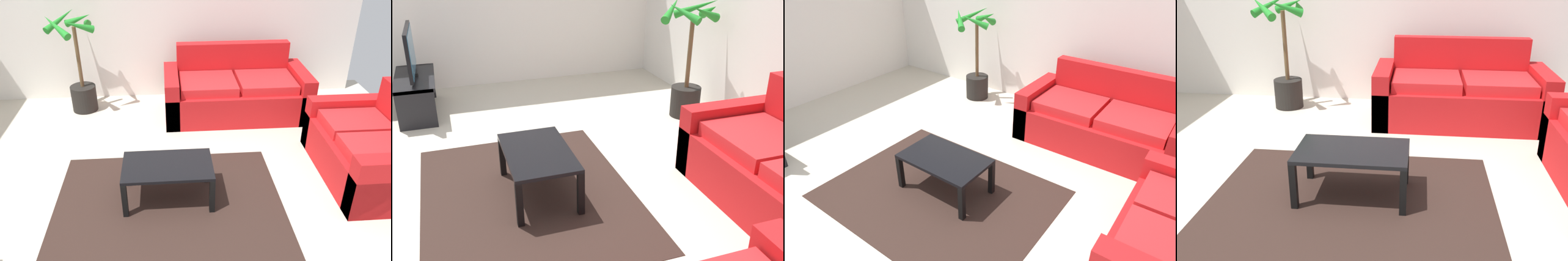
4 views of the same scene
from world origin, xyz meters
TOP-DOWN VIEW (x-y plane):
  - ground_plane at (0.00, 0.00)m, footprint 6.60×6.60m
  - wall_back at (0.00, 3.00)m, footprint 6.00×0.06m
  - couch_main at (1.12, 2.28)m, footprint 1.90×0.90m
  - couch_loveseat at (2.28, 0.74)m, footprint 0.90×1.42m
  - coffee_table at (0.17, 0.51)m, footprint 0.85×0.52m
  - area_rug at (0.17, 0.41)m, footprint 2.20×1.70m
  - potted_palm at (-0.97, 2.55)m, footprint 0.69×0.77m

SIDE VIEW (x-z plane):
  - ground_plane at x=0.00m, z-range 0.00..0.00m
  - area_rug at x=0.17m, z-range 0.00..0.01m
  - couch_loveseat at x=2.28m, z-range -0.15..0.75m
  - couch_main at x=1.12m, z-range -0.15..0.75m
  - coffee_table at x=0.17m, z-range 0.14..0.53m
  - potted_palm at x=-0.97m, z-range -0.15..1.22m
  - wall_back at x=0.00m, z-range 0.00..2.70m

